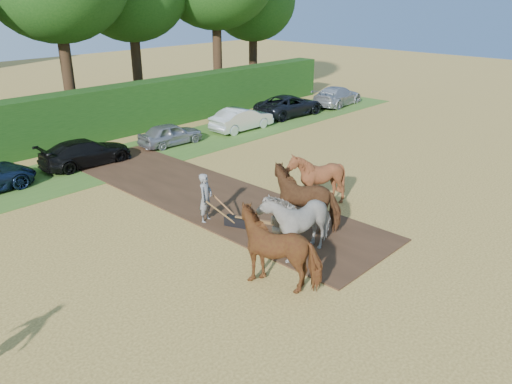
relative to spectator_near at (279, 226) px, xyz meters
name	(u,v)px	position (x,y,z in m)	size (l,w,h in m)	color
ground	(314,264)	(-0.10, -1.62, -0.82)	(120.00, 120.00, 0.00)	gold
earth_strip	(207,195)	(1.40, 5.38, -0.80)	(4.50, 17.00, 0.05)	#472D1C
grass_verge	(93,167)	(-0.10, 12.38, -0.81)	(50.00, 5.00, 0.03)	#38601E
hedgerow	(48,123)	(-0.10, 16.88, 0.68)	(46.00, 1.60, 3.00)	#14380F
spectator_near	(279,226)	(0.00, 0.00, 0.00)	(0.80, 0.62, 1.65)	tan
plough_team	(299,207)	(1.07, 0.01, 0.34)	(7.76, 6.72, 2.34)	brown
parked_cars	(166,135)	(4.64, 12.56, -0.12)	(41.09, 3.31, 1.48)	silver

